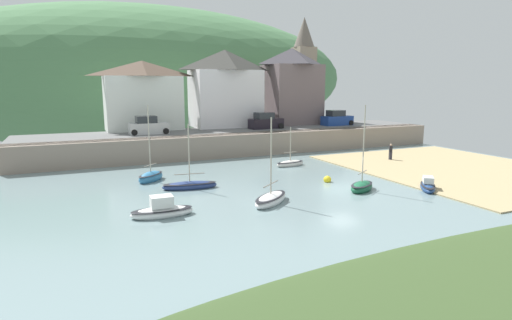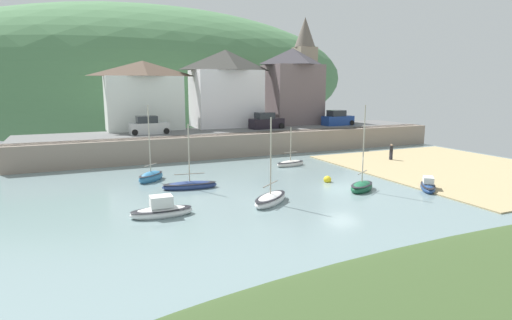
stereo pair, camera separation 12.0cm
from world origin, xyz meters
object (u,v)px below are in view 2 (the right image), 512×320
Objects in this scene: sailboat_far_left at (290,163)px; parked_car_near_slipway at (149,126)px; fishing_boat_green at (162,210)px; sailboat_nearest_shore at (151,177)px; parked_car_end_of_row at (337,119)px; church_with_spire at (304,68)px; rowboat_small_beached at (428,186)px; sailboat_blue_trim at (362,186)px; waterfront_building_centre at (226,88)px; waterfront_building_right at (292,86)px; person_on_slipway at (391,151)px; sailboat_white_hull at (270,199)px; mooring_buoy at (327,180)px; sailboat_tall_mast at (190,185)px; waterfront_building_left at (144,95)px; parked_car_by_wall at (266,122)px.

sailboat_far_left is 0.93× the size of parked_car_near_slipway.
fishing_boat_green is 0.59× the size of sailboat_nearest_shore.
sailboat_nearest_shore is 1.51× the size of parked_car_end_of_row.
rowboat_small_beached is at bearing -103.97° from church_with_spire.
waterfront_building_centre is at bearing 59.39° from sailboat_blue_trim.
person_on_slipway is at bearing -83.27° from waterfront_building_right.
sailboat_far_left is 1.25× the size of rowboat_small_beached.
sailboat_white_hull is 1.40× the size of parked_car_near_slipway.
mooring_buoy is (-0.77, 3.32, -0.12)m from sailboat_blue_trim.
sailboat_far_left reaches higher than fishing_boat_green.
waterfront_building_right is at bearing 53.45° from sailboat_tall_mast.
waterfront_building_left is 14.23× the size of mooring_buoy.
waterfront_building_centre is 15.18× the size of mooring_buoy.
waterfront_building_centre is 15.00m from parked_car_end_of_row.
person_on_slipway is (10.73, -1.62, 0.74)m from sailboat_far_left.
church_with_spire is at bearing 26.22° from rowboat_small_beached.
sailboat_tall_mast is at bearing 105.12° from rowboat_small_beached.
sailboat_nearest_shore is (-21.96, -16.66, -7.13)m from waterfront_building_right.
waterfront_building_left is 29.05m from sailboat_blue_trim.
parked_car_by_wall is (2.71, 11.22, 2.96)m from sailboat_far_left.
waterfront_building_right is at bearing 11.37° from parked_car_near_slipway.
parked_car_near_slipway is (3.15, 21.78, 2.87)m from fishing_boat_green.
sailboat_tall_mast reaches higher than fishing_boat_green.
sailboat_blue_trim is at bearing -19.15° from sailboat_tall_mast.
sailboat_white_hull is at bearing 123.34° from rowboat_small_beached.
sailboat_nearest_shore is 29.09m from parked_car_end_of_row.
waterfront_building_right reaches higher than person_on_slipway.
sailboat_blue_trim reaches higher than person_on_slipway.
church_with_spire is 37.75m from sailboat_white_hull.
sailboat_blue_trim reaches higher than sailboat_far_left.
sailboat_tall_mast is 0.86× the size of sailboat_white_hull.
sailboat_white_hull is 3.58× the size of person_on_slipway.
rowboat_small_beached is 28.56m from parked_car_near_slipway.
parked_car_by_wall is at bearing 122.00° from person_on_slipway.
sailboat_far_left is 1.04× the size of fishing_boat_green.
waterfront_building_right is 2.35× the size of parked_car_by_wall.
church_with_spire is at bearing 16.42° from waterfront_building_centre.
waterfront_building_left is 1.53× the size of sailboat_white_hull.
sailboat_nearest_shore is 20.29m from parked_car_by_wall.
sailboat_far_left reaches higher than person_on_slipway.
waterfront_building_centre is 21.95m from sailboat_nearest_shore.
sailboat_blue_trim is 1.55× the size of parked_car_near_slipway.
waterfront_building_right is at bearing 19.50° from sailboat_white_hull.
parked_car_end_of_row is at bearing 40.41° from fishing_boat_green.
person_on_slipway reaches higher than rowboat_small_beached.
parked_car_end_of_row is at bearing -88.91° from church_with_spire.
sailboat_far_left is at bearing 38.22° from fishing_boat_green.
fishing_boat_green is at bearing -99.60° from parked_car_near_slipway.
person_on_slipway is at bearing 11.28° from rowboat_small_beached.
waterfront_building_right is 28.47m from sailboat_nearest_shore.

